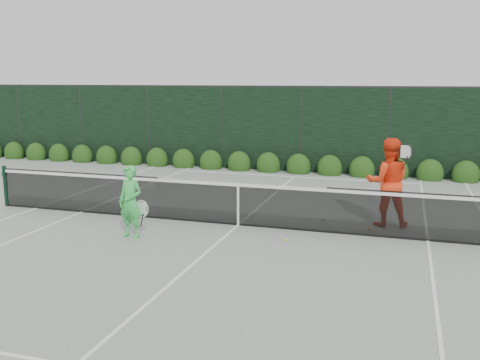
% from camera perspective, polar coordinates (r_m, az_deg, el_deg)
% --- Properties ---
extents(ground, '(80.00, 80.00, 0.00)m').
position_cam_1_polar(ground, '(12.28, -0.19, -4.85)').
color(ground, gray).
rests_on(ground, ground).
extents(tennis_net, '(12.90, 0.10, 1.07)m').
position_cam_1_polar(tennis_net, '(12.16, -0.30, -2.43)').
color(tennis_net, '#103020').
rests_on(tennis_net, ground).
extents(player_woman, '(0.66, 0.46, 1.53)m').
position_cam_1_polar(player_woman, '(11.42, -11.59, -2.31)').
color(player_woman, '#3BCB54').
rests_on(player_woman, ground).
extents(player_man, '(1.09, 0.91, 2.01)m').
position_cam_1_polar(player_man, '(12.49, 15.49, -0.24)').
color(player_man, '#FF3C15').
rests_on(player_man, ground).
extents(court_lines, '(11.03, 23.83, 0.01)m').
position_cam_1_polar(court_lines, '(12.28, -0.19, -4.83)').
color(court_lines, white).
rests_on(court_lines, ground).
extents(windscreen_fence, '(32.00, 21.07, 3.06)m').
position_cam_1_polar(windscreen_fence, '(9.45, -5.11, -0.22)').
color(windscreen_fence, black).
rests_on(windscreen_fence, ground).
extents(hedge_row, '(31.66, 0.65, 0.94)m').
position_cam_1_polar(hedge_row, '(19.02, 6.26, 1.42)').
color(hedge_row, '#1B3C10').
rests_on(hedge_row, ground).
extents(tennis_balls, '(1.67, 1.92, 0.07)m').
position_cam_1_polar(tennis_balls, '(12.01, 9.25, -5.19)').
color(tennis_balls, '#DAEB34').
rests_on(tennis_balls, ground).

